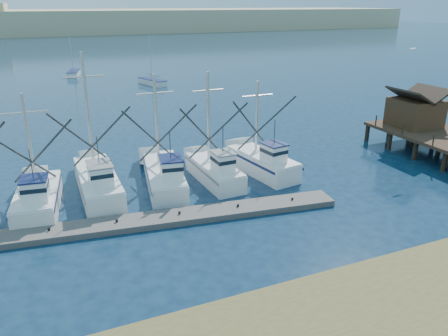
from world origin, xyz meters
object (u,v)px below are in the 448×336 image
(sailboat_far, at_px, (74,73))
(floating_dock, at_px, (117,225))
(timber_pier, at_px, (444,129))
(sailboat_near, at_px, (152,82))

(sailboat_far, bearing_deg, floating_dock, -80.67)
(timber_pier, height_order, sailboat_far, sailboat_far)
(floating_dock, xyz_separation_m, timber_pier, (30.03, 2.28, 2.37))
(timber_pier, bearing_deg, sailboat_far, 113.15)
(sailboat_near, bearing_deg, floating_dock, -124.75)
(timber_pier, xyz_separation_m, sailboat_far, (-26.67, 62.40, -2.08))
(timber_pier, xyz_separation_m, sailboat_near, (-15.14, 46.90, -2.08))
(sailboat_far, bearing_deg, timber_pier, -54.56)
(sailboat_near, distance_m, sailboat_far, 19.31)
(sailboat_near, xyz_separation_m, sailboat_far, (-11.53, 15.50, 0.00))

